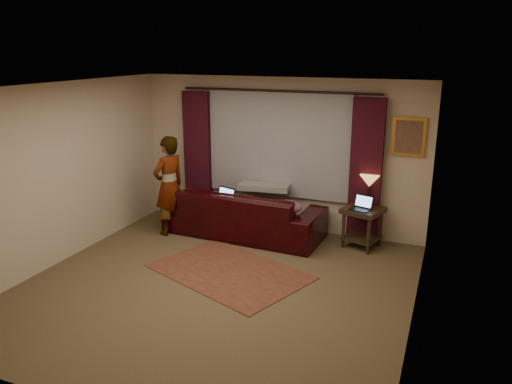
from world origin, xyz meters
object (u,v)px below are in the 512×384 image
laptop_sofa (221,197)px  laptop_table (360,203)px  person (169,186)px  tiffany_lamp (369,190)px  end_table (362,227)px  sofa (244,204)px

laptop_sofa → laptop_table: 2.28m
laptop_table → person: size_ratio=0.20×
tiffany_lamp → person: (-3.18, -0.75, -0.06)m
end_table → person: size_ratio=0.39×
sofa → end_table: bearing=-171.5°
laptop_sofa → tiffany_lamp: tiffany_lamp is taller
tiffany_lamp → person: 3.27m
end_table → tiffany_lamp: bearing=74.7°
sofa → laptop_table: 1.94m
end_table → laptop_table: bearing=-103.3°
laptop_sofa → person: person is taller
person → laptop_sofa: bearing=126.1°
sofa → tiffany_lamp: size_ratio=5.35×
laptop_table → tiffany_lamp: bearing=92.9°
sofa → laptop_sofa: bearing=25.8°
laptop_sofa → tiffany_lamp: size_ratio=0.79×
sofa → tiffany_lamp: bearing=-167.2°
tiffany_lamp → laptop_table: bearing=-104.4°
end_table → tiffany_lamp: size_ratio=1.30×
laptop_sofa → laptop_table: laptop_table is taller
laptop_sofa → end_table: 2.35m
tiffany_lamp → laptop_table: (-0.07, -0.28, -0.14)m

